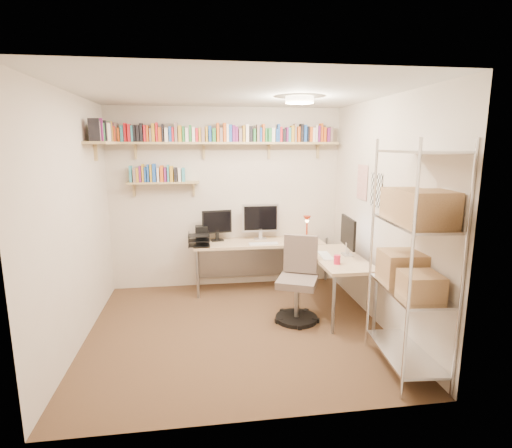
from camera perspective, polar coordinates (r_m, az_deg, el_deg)
The scene contains 6 objects.
ground at distance 4.55m, azimuth -2.67°, elevation -14.79°, with size 3.20×3.20×0.00m, color #432B1D.
room_shell at distance 4.12m, azimuth -2.80°, elevation 4.97°, with size 3.24×3.04×2.52m.
wall_shelves at distance 5.37m, azimuth -8.73°, elevation 11.47°, with size 3.12×1.09×0.80m.
corner_desk at distance 5.30m, azimuth 1.88°, elevation -3.15°, with size 2.05×1.79×1.19m.
office_chair at distance 4.68m, azimuth 6.02°, elevation -8.69°, with size 0.57×0.57×0.97m.
wire_rack at distance 3.66m, azimuth 21.49°, elevation -2.23°, with size 0.51×0.92×2.05m.
Camera 1 is at (-0.37, -4.07, 2.00)m, focal length 28.00 mm.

